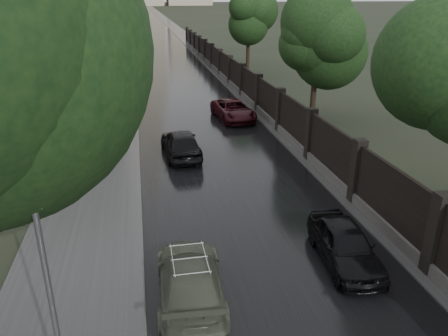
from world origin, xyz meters
TOP-DOWN VIEW (x-y plane):
  - road at (0.00, 190.00)m, footprint 8.00×420.00m
  - sidewalk_left at (-6.00, 190.00)m, footprint 4.00×420.00m
  - verge_right at (5.50, 190.00)m, footprint 3.00×420.00m
  - fence_right at (4.60, 32.01)m, footprint 0.45×75.72m
  - tree_left_far at (-8.00, 30.00)m, footprint 4.25×4.25m
  - tree_right_b at (7.50, 22.00)m, footprint 4.08×4.08m
  - tree_right_c at (7.50, 40.00)m, footprint 4.08×4.08m
  - lamp_post at (-5.40, 1.50)m, footprint 0.25×0.12m
  - traffic_light at (-4.30, 24.99)m, footprint 0.16×0.32m
  - volga_sedan at (-2.72, 5.20)m, footprint 2.04×4.52m
  - hatchback_left at (-1.82, 16.69)m, footprint 2.00×4.41m
  - car_right_near at (2.29, 6.07)m, footprint 1.78×3.91m
  - car_right_far at (2.37, 23.24)m, footprint 2.62×4.87m

SIDE VIEW (x-z plane):
  - road at x=0.00m, z-range 0.00..0.02m
  - verge_right at x=5.50m, z-range 0.00..0.08m
  - sidewalk_left at x=-6.00m, z-range 0.00..0.16m
  - volga_sedan at x=-2.72m, z-range 0.00..1.29m
  - car_right_far at x=2.37m, z-range 0.00..1.30m
  - car_right_near at x=2.29m, z-range 0.00..1.30m
  - hatchback_left at x=-1.82m, z-range 0.00..1.47m
  - fence_right at x=4.60m, z-range -0.34..2.36m
  - traffic_light at x=-4.30m, z-range 0.40..4.40m
  - lamp_post at x=-5.40m, z-range 0.12..5.23m
  - tree_right_b at x=7.50m, z-range 1.44..8.46m
  - tree_right_c at x=7.50m, z-range 1.44..8.46m
  - tree_left_far at x=-8.00m, z-range 1.55..8.94m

